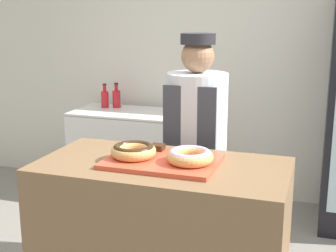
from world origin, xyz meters
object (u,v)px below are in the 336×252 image
serving_tray (162,161)px  chest_freezer (128,154)px  donut_chocolate_glaze (133,150)px  brownie_back_right (185,150)px  brownie_back_left (158,147)px  bottle_red_b (117,98)px  baker_person (196,152)px  donut_light_glaze (190,156)px  bottle_red (105,98)px

serving_tray → chest_freezer: 2.05m
donut_chocolate_glaze → brownie_back_right: 0.29m
brownie_back_right → brownie_back_left: bearing=180.0°
donut_chocolate_glaze → bottle_red_b: bearing=117.2°
baker_person → donut_chocolate_glaze: bearing=-104.5°
brownie_back_right → baker_person: baker_person is taller
donut_light_glaze → serving_tray: bearing=175.6°
baker_person → bottle_red: 1.72m
serving_tray → donut_light_glaze: donut_light_glaze is taller
brownie_back_left → baker_person: bearing=79.3°
serving_tray → donut_light_glaze: bearing=-4.4°
chest_freezer → bottle_red: bottle_red is taller
donut_chocolate_glaze → bottle_red: (-1.07, 1.84, -0.09)m
donut_light_glaze → donut_chocolate_glaze: bearing=180.0°
serving_tray → donut_chocolate_glaze: donut_chocolate_glaze is taller
serving_tray → bottle_red: bottle_red is taller
donut_chocolate_glaze → bottle_red: bearing=120.2°
chest_freezer → bottle_red: size_ratio=4.35×
serving_tray → bottle_red_b: bottle_red_b is taller
donut_light_glaze → bottle_red_b: bottle_red_b is taller
bottle_red → donut_light_glaze: bearing=-53.1°
brownie_back_right → donut_light_glaze: bearing=-65.0°
brownie_back_right → bottle_red: size_ratio=0.31×
brownie_back_left → bottle_red: bottle_red is taller
bottle_red → bottle_red_b: (0.11, 0.04, 0.00)m
donut_chocolate_glaze → brownie_back_right: (0.24, 0.16, -0.02)m
serving_tray → baker_person: (0.01, 0.64, -0.13)m
donut_light_glaze → brownie_back_right: size_ratio=3.38×
bottle_red → baker_person: bearing=-43.8°
donut_chocolate_glaze → baker_person: 0.70m
donut_chocolate_glaze → brownie_back_left: 0.18m
serving_tray → baker_person: baker_person is taller
donut_chocolate_glaze → bottle_red: size_ratio=1.04×
serving_tray → chest_freezer: serving_tray is taller
donut_chocolate_glaze → brownie_back_left: (0.08, 0.16, -0.02)m
donut_light_glaze → bottle_red_b: 2.27m
serving_tray → donut_light_glaze: (0.16, -0.01, 0.05)m
donut_chocolate_glaze → bottle_red_b: bottle_red_b is taller
bottle_red → chest_freezer: bearing=-19.3°
brownie_back_left → bottle_red_b: bottle_red_b is taller
brownie_back_right → baker_person: (-0.07, 0.49, -0.16)m
donut_light_glaze → bottle_red_b: bearing=124.2°
brownie_back_left → bottle_red_b: (-1.04, 1.71, -0.06)m
donut_light_glaze → brownie_back_left: (-0.24, 0.16, -0.02)m
donut_chocolate_glaze → baker_person: baker_person is taller
brownie_back_left → baker_person: size_ratio=0.04×
bottle_red_b → bottle_red: bearing=-160.1°
donut_light_glaze → brownie_back_right: bearing=115.0°
donut_chocolate_glaze → brownie_back_left: bearing=65.0°
donut_light_glaze → brownie_back_right: donut_light_glaze is taller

